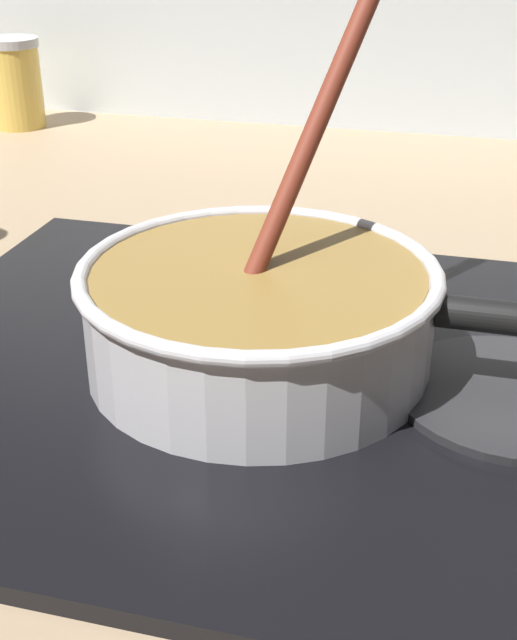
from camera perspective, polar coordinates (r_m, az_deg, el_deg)
The scene contains 6 objects.
ground at distance 0.61m, azimuth -10.30°, elevation -7.19°, with size 2.40×1.60×0.04m, color #9E8466.
hob_plate at distance 0.61m, azimuth 0.00°, elevation -3.51°, with size 0.56×0.48×0.01m, color black.
burner_ring at distance 0.61m, azimuth 0.00°, elevation -2.69°, with size 0.16×0.16×0.01m, color #592D0C.
spare_burner at distance 0.59m, azimuth 16.47°, elevation -4.77°, with size 0.16×0.16×0.01m, color #262628.
cooking_pan at distance 0.59m, azimuth 0.22°, elevation 0.48°, with size 0.42×0.25×0.25m.
condiment_jar at distance 1.33m, azimuth -15.87°, elevation 14.95°, with size 0.08×0.08×0.13m.
Camera 1 is at (0.23, -0.45, 0.32)m, focal length 48.10 mm.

